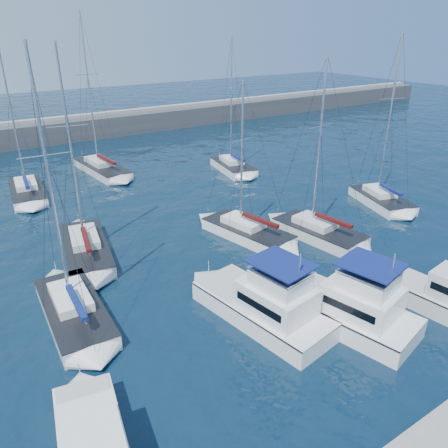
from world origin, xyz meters
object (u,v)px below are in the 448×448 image
sailboat_mid_b (86,248)px  sailboat_mid_c (247,232)px  sailboat_mid_e (381,199)px  sailboat_back_c (233,166)px  motor_yacht_stbd_outer (445,298)px  sailboat_back_a (27,192)px  motor_yacht_stbd_inner (350,307)px  motor_yacht_port_inner (267,305)px  sailboat_mid_d (319,232)px  sailboat_back_b (102,168)px  sailboat_mid_a (74,311)px

sailboat_mid_b → sailboat_mid_c: sailboat_mid_b is taller
sailboat_mid_e → sailboat_back_c: (-5.84, 16.75, -0.01)m
motor_yacht_stbd_outer → sailboat_back_a: bearing=108.9°
motor_yacht_stbd_inner → sailboat_mid_c: size_ratio=0.70×
motor_yacht_port_inner → sailboat_back_a: size_ratio=0.58×
sailboat_mid_b → sailboat_mid_c: size_ratio=1.22×
motor_yacht_stbd_outer → sailboat_back_a: size_ratio=0.38×
sailboat_back_a → motor_yacht_stbd_inner: bearing=-64.8°
sailboat_mid_d → sailboat_mid_e: size_ratio=0.90×
sailboat_mid_d → sailboat_mid_e: 10.37m
motor_yacht_stbd_inner → sailboat_mid_e: (16.84, 11.11, -0.58)m
motor_yacht_port_inner → sailboat_back_c: 29.19m
sailboat_mid_d → sailboat_mid_e: sailboat_mid_e is taller
motor_yacht_stbd_outer → motor_yacht_port_inner: bearing=144.8°
sailboat_mid_e → sailboat_back_b: size_ratio=0.90×
motor_yacht_stbd_inner → sailboat_mid_a: (-13.10, 9.20, -0.60)m
sailboat_back_c → sailboat_mid_b: bearing=-142.1°
sailboat_mid_d → sailboat_back_c: 19.18m
sailboat_back_a → sailboat_back_b: bearing=28.1°
sailboat_mid_c → sailboat_back_c: sailboat_back_c is taller
motor_yacht_stbd_inner → sailboat_mid_e: size_ratio=0.56×
sailboat_mid_e → sailboat_back_a: bearing=160.5°
motor_yacht_stbd_inner → motor_yacht_port_inner: bearing=131.2°
motor_yacht_stbd_outer → sailboat_mid_d: sailboat_mid_d is taller
motor_yacht_stbd_inner → sailboat_back_b: (-2.26, 35.82, -0.60)m
sailboat_back_b → sailboat_mid_a: bearing=-117.4°
motor_yacht_stbd_outer → sailboat_back_a: (-16.91, 34.51, -0.41)m
sailboat_back_c → motor_yacht_stbd_outer: bearing=-90.1°
sailboat_mid_c → sailboat_back_b: size_ratio=0.71×
motor_yacht_stbd_outer → sailboat_back_a: 38.44m
motor_yacht_port_inner → sailboat_back_c: bearing=50.4°
sailboat_mid_c → sailboat_mid_e: 15.09m
sailboat_mid_c → sailboat_mid_d: (4.84, -3.21, 0.02)m
motor_yacht_port_inner → motor_yacht_stbd_outer: motor_yacht_port_inner is taller
motor_yacht_stbd_outer → motor_yacht_stbd_inner: bearing=150.6°
sailboat_mid_c → sailboat_mid_a: bearing=-179.5°
sailboat_mid_b → sailboat_back_c: sailboat_mid_b is taller
sailboat_mid_e → sailboat_back_a: sailboat_mid_e is taller
sailboat_back_a → motor_yacht_stbd_outer: bearing=-57.9°
motor_yacht_stbd_inner → sailboat_mid_c: (1.81, 12.40, -0.63)m
sailboat_mid_b → sailboat_back_c: bearing=38.8°
motor_yacht_stbd_outer → sailboat_mid_e: 17.47m
motor_yacht_port_inner → sailboat_back_b: size_ratio=0.52×
sailboat_mid_b → motor_yacht_stbd_outer: bearing=-39.6°
motor_yacht_stbd_outer → sailboat_mid_b: (-15.76, 18.98, -0.42)m
sailboat_mid_a → sailboat_mid_d: size_ratio=1.09×
sailboat_mid_b → sailboat_mid_d: (16.72, -7.46, -0.00)m
sailboat_mid_b → sailboat_back_c: (21.08, 11.21, 0.02)m
motor_yacht_stbd_outer → sailboat_mid_e: (11.15, 13.44, -0.39)m
motor_yacht_port_inner → motor_yacht_stbd_outer: 10.80m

